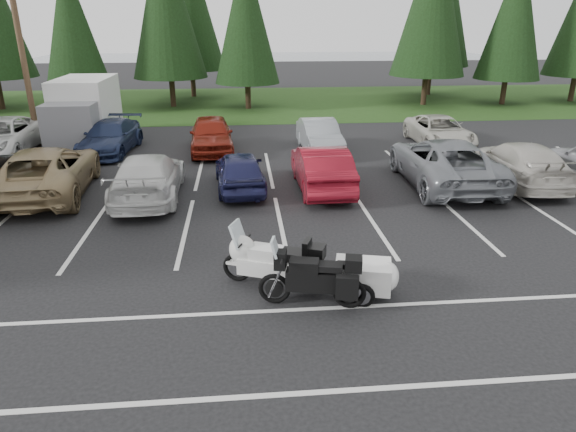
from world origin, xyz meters
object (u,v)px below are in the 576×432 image
at_px(utility_pole, 20,40).
at_px(cargo_trailer, 362,279).
at_px(car_near_6, 444,162).
at_px(adventure_motorcycle, 312,273).
at_px(box_truck, 81,112).
at_px(car_near_7, 519,163).
at_px(car_near_2, 46,171).
at_px(car_near_4, 240,170).
at_px(car_far_3, 320,136).
at_px(car_far_4, 440,131).
at_px(car_near_5, 321,168).
at_px(car_far_2, 211,134).
at_px(touring_motorcycle, 273,256).
at_px(car_near_3, 148,177).
at_px(car_far_1, 110,137).

height_order(utility_pole, cargo_trailer, utility_pole).
height_order(car_near_6, adventure_motorcycle, car_near_6).
xyz_separation_m(box_truck, car_near_7, (17.31, -8.15, -0.70)).
distance_m(car_near_2, car_near_4, 6.45).
bearing_deg(car_far_3, cargo_trailer, -97.06).
xyz_separation_m(car_far_4, adventure_motorcycle, (-7.86, -13.67, 0.09)).
bearing_deg(car_near_2, car_near_5, 173.81).
bearing_deg(cargo_trailer, utility_pole, 142.35).
bearing_deg(car_near_2, utility_pole, -72.85).
relative_size(box_truck, car_near_4, 1.40).
xyz_separation_m(car_near_7, car_far_4, (-0.67, 5.97, -0.08)).
relative_size(car_far_2, touring_motorcycle, 1.72).
relative_size(utility_pole, car_near_3, 1.77).
distance_m(car_near_4, car_near_7, 9.95).
bearing_deg(adventure_motorcycle, car_near_3, 133.87).
bearing_deg(car_near_4, utility_pole, -42.48).
relative_size(car_near_3, car_near_6, 0.85).
relative_size(car_near_7, touring_motorcycle, 1.95).
distance_m(car_near_4, cargo_trailer, 8.00).
height_order(car_far_1, cargo_trailer, car_far_1).
xyz_separation_m(car_near_5, adventure_motorcycle, (-1.39, -7.69, -0.02)).
height_order(car_near_2, car_near_3, car_near_2).
bearing_deg(car_near_2, car_far_3, -157.90).
bearing_deg(car_near_6, car_far_1, -23.08).
relative_size(utility_pole, car_near_4, 2.25).
bearing_deg(car_far_3, car_far_4, 4.52).
xyz_separation_m(car_far_1, touring_motorcycle, (6.33, -12.81, 0.04)).
bearing_deg(car_near_5, car_near_6, -179.18).
relative_size(car_near_2, cargo_trailer, 3.45).
bearing_deg(car_far_2, cargo_trailer, -77.34).
bearing_deg(car_near_3, cargo_trailer, 127.47).
bearing_deg(box_truck, car_far_2, -21.35).
xyz_separation_m(car_far_3, adventure_motorcycle, (-2.13, -12.96, 0.05)).
relative_size(utility_pole, cargo_trailer, 5.29).
bearing_deg(car_near_7, car_near_5, 3.94).
distance_m(car_near_6, car_far_2, 10.13).
relative_size(car_far_1, touring_motorcycle, 1.80).
xyz_separation_m(car_near_7, adventure_motorcycle, (-8.53, -7.70, 0.00)).
relative_size(car_near_7, car_far_3, 1.21).
bearing_deg(car_near_4, box_truck, -51.17).
xyz_separation_m(box_truck, car_near_4, (7.36, -7.95, -0.77)).
bearing_deg(utility_pole, car_far_1, -23.80).
bearing_deg(car_near_2, car_near_4, 174.91).
height_order(box_truck, car_near_4, box_truck).
xyz_separation_m(car_far_2, cargo_trailer, (3.78, -13.13, -0.38)).
height_order(car_near_4, cargo_trailer, car_near_4).
bearing_deg(cargo_trailer, car_near_5, 102.00).
bearing_deg(car_far_1, car_far_2, 2.17).
relative_size(car_near_3, car_far_3, 1.19).
height_order(car_near_7, touring_motorcycle, car_near_7).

